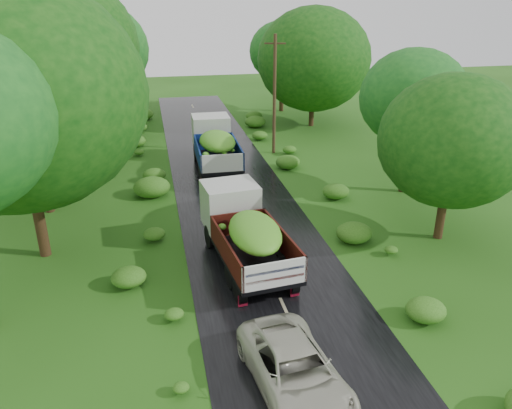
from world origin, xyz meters
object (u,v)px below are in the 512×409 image
object	(u,v)px
truck_near	(244,228)
truck_far	(215,143)
utility_pole	(274,94)
car	(295,371)

from	to	relation	value
truck_near	truck_far	size ratio (longest dim) A/B	0.98
truck_near	utility_pole	distance (m)	16.20
truck_near	car	world-z (taller)	truck_near
truck_near	utility_pole	size ratio (longest dim) A/B	0.86
truck_near	truck_far	xyz separation A→B (m)	(0.50, 12.69, 0.07)
truck_far	car	bearing A→B (deg)	-90.34
truck_far	utility_pole	world-z (taller)	utility_pole
truck_far	truck_near	bearing A→B (deg)	-91.30
truck_near	utility_pole	bearing A→B (deg)	65.01
utility_pole	truck_near	bearing A→B (deg)	-92.81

